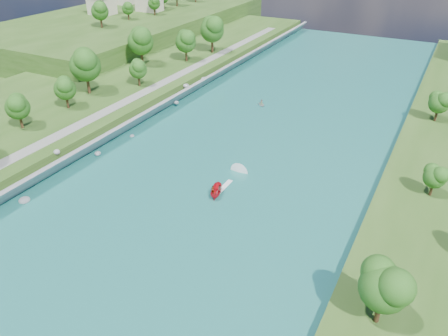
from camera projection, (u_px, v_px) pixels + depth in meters
The scene contains 10 objects.
ground at pixel (170, 218), 69.12m from camera, with size 260.00×260.00×0.00m, color #2D5119.
river_water at pixel (228, 164), 84.42m from camera, with size 55.00×240.00×0.10m, color #185D58.
berm_west at pixel (42, 109), 103.90m from camera, with size 45.00×240.00×3.50m, color #2D5119.
ridge_west at pixel (131, 25), 173.19m from camera, with size 60.00×120.00×9.00m, color #2D5119.
riprap_bank at pixel (121, 129), 93.92m from camera, with size 4.78×236.00×4.26m.
riverside_path at pixel (97, 116), 95.89m from camera, with size 3.00×200.00×0.10m, color gray.
trees_west at pixel (33, 95), 89.95m from camera, with size 19.17×148.61×13.70m.
trees_ridge at pixel (156, 0), 169.72m from camera, with size 10.06×65.11×10.70m.
motorboat at pixel (220, 188), 75.52m from camera, with size 3.60×19.10×1.95m.
raft at pixel (261, 104), 110.34m from camera, with size 3.22×3.27×1.52m.
Camera 1 is at (33.88, -45.36, 41.38)m, focal length 35.00 mm.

